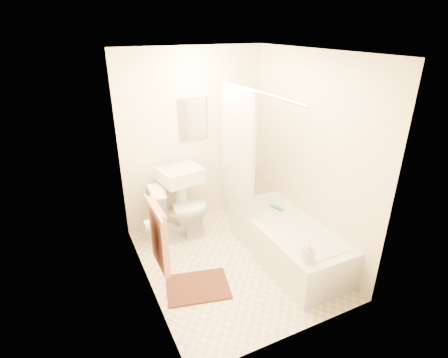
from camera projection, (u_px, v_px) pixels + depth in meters
name	position (u px, v px, depth m)	size (l,w,h in m)	color
floor	(233.00, 262.00, 4.22)	(2.40, 2.40, 0.00)	beige
ceiling	(236.00, 52.00, 3.25)	(2.40, 2.40, 0.00)	white
wall_back	(194.00, 140.00, 4.72)	(2.00, 0.02, 2.40)	beige
wall_left	(141.00, 188.00, 3.34)	(0.02, 2.40, 2.40)	beige
wall_right	(309.00, 156.00, 4.13)	(0.02, 2.40, 2.40)	beige
mirror	(193.00, 118.00, 4.58)	(0.40, 0.03, 0.55)	white
curtain_rod	(256.00, 91.00, 3.61)	(0.03, 0.03, 1.70)	silver
shower_curtain	(237.00, 151.00, 4.26)	(0.04, 0.80, 1.55)	silver
towel_bar	(153.00, 208.00, 3.19)	(0.02, 0.02, 0.60)	silver
towel	(159.00, 236.00, 3.33)	(0.06, 0.45, 0.66)	#CC7266
toilet_paper	(150.00, 225.00, 3.67)	(0.12, 0.12, 0.11)	white
toilet	(180.00, 212.00, 4.58)	(0.43, 0.77, 0.76)	white
sink	(181.00, 197.00, 4.68)	(0.52, 0.41, 1.02)	white
bathtub	(287.00, 241.00, 4.22)	(0.72, 1.66, 0.47)	silver
bath_mat	(198.00, 287.00, 3.81)	(0.67, 0.50, 0.02)	#4F221B
soap_bottle	(308.00, 252.00, 3.45)	(0.09, 0.10, 0.21)	white
scrub_brush	(277.00, 208.00, 4.46)	(0.05, 0.18, 0.04)	green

